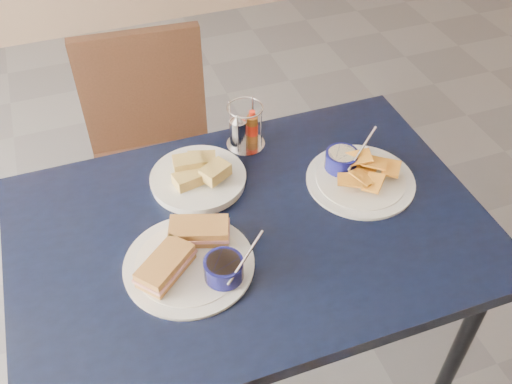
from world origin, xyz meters
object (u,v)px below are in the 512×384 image
object	(u,v)px
bread_basket	(198,176)
condiment_caddy	(244,130)
chair_far	(151,145)
plantain_plate	(355,173)
sandwich_plate	(192,258)
dining_table	(250,244)

from	to	relation	value
bread_basket	condiment_caddy	bearing A→B (deg)	32.86
chair_far	plantain_plate	distance (m)	0.81
sandwich_plate	condiment_caddy	distance (m)	0.45
chair_far	plantain_plate	size ratio (longest dim) A/B	3.09
bread_basket	condiment_caddy	size ratio (longest dim) A/B	1.84
dining_table	bread_basket	world-z (taller)	bread_basket
dining_table	bread_basket	bearing A→B (deg)	111.36
dining_table	chair_far	world-z (taller)	chair_far
sandwich_plate	chair_far	bearing A→B (deg)	87.29
sandwich_plate	plantain_plate	world-z (taller)	same
dining_table	chair_far	xyz separation A→B (m)	(-0.13, 0.69, -0.17)
dining_table	bread_basket	size ratio (longest dim) A/B	4.68
chair_far	bread_basket	size ratio (longest dim) A/B	3.58
chair_far	condiment_caddy	size ratio (longest dim) A/B	6.61
bread_basket	plantain_plate	bearing A→B (deg)	-17.63
plantain_plate	bread_basket	xyz separation A→B (m)	(-0.40, 0.13, 0.00)
chair_far	plantain_plate	xyz separation A→B (m)	(0.45, -0.62, 0.25)
sandwich_plate	condiment_caddy	world-z (taller)	condiment_caddy
bread_basket	condiment_caddy	distance (m)	0.20
dining_table	chair_far	distance (m)	0.72
plantain_plate	bread_basket	distance (m)	0.42
sandwich_plate	plantain_plate	bearing A→B (deg)	15.66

